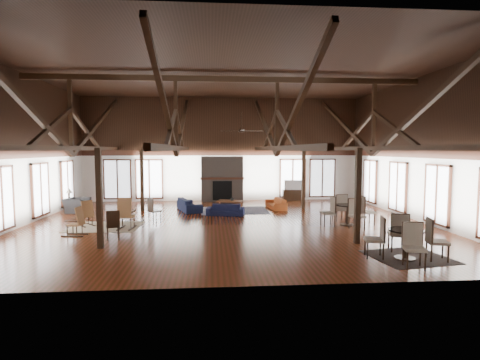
{
  "coord_description": "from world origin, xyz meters",
  "views": [
    {
      "loc": [
        -0.64,
        -14.95,
        3.0
      ],
      "look_at": [
        0.6,
        1.0,
        1.69
      ],
      "focal_mm": 28.0,
      "sensor_mm": 36.0,
      "label": 1
    }
  ],
  "objects": [
    {
      "name": "vase",
      "position": [
        0.39,
        3.4,
        0.57
      ],
      "size": [
        0.23,
        0.23,
        0.19
      ],
      "primitive_type": "imported",
      "rotation": [
        0.0,
        0.0,
        -0.4
      ],
      "color": "#B2B2B2",
      "rests_on": "coffee_table"
    },
    {
      "name": "side_chair_b",
      "position": [
        -3.89,
        -2.46,
        0.58
      ],
      "size": [
        0.53,
        0.53,
        1.0
      ],
      "rotation": [
        0.0,
        0.0,
        0.32
      ],
      "color": "black",
      "rests_on": "floor"
    },
    {
      "name": "sofa_navy_front",
      "position": [
        0.01,
        1.93,
        0.25
      ],
      "size": [
        1.8,
        0.99,
        0.5
      ],
      "primitive_type": "imported",
      "rotation": [
        0.0,
        0.0,
        -0.2
      ],
      "color": "#131735",
      "rests_on": "floor"
    },
    {
      "name": "rocking_chair_a",
      "position": [
        -5.52,
        -0.05,
        0.48
      ],
      "size": [
        0.83,
        0.86,
        1.02
      ],
      "rotation": [
        0.0,
        0.0,
        0.73
      ],
      "color": "brown",
      "rests_on": "floor"
    },
    {
      "name": "wall_back",
      "position": [
        0.0,
        7.0,
        3.0
      ],
      "size": [
        16.0,
        0.02,
        6.0
      ],
      "primitive_type": "cube",
      "color": "white",
      "rests_on": "floor"
    },
    {
      "name": "ceiling_fan",
      "position": [
        0.5,
        -1.0,
        3.73
      ],
      "size": [
        1.6,
        1.6,
        0.75
      ],
      "color": "black",
      "rests_on": "roof_truss"
    },
    {
      "name": "rocking_chair_b",
      "position": [
        -3.86,
        -0.75,
        0.57
      ],
      "size": [
        0.58,
        0.98,
        1.21
      ],
      "rotation": [
        0.0,
        0.0,
        -0.08
      ],
      "color": "brown",
      "rests_on": "floor"
    },
    {
      "name": "coffee_table",
      "position": [
        0.3,
        3.39,
        0.42
      ],
      "size": [
        1.39,
        1.01,
        0.48
      ],
      "rotation": [
        0.0,
        0.0,
        -0.34
      ],
      "color": "brown",
      "rests_on": "floor"
    },
    {
      "name": "sofa_orange",
      "position": [
        2.65,
        3.75,
        0.26
      ],
      "size": [
        1.82,
        0.88,
        0.51
      ],
      "primitive_type": "imported",
      "rotation": [
        0.0,
        0.0,
        -1.46
      ],
      "color": "#B95523",
      "rests_on": "floor"
    },
    {
      "name": "armchair",
      "position": [
        -7.02,
        3.22,
        0.35
      ],
      "size": [
        1.22,
        1.11,
        0.7
      ],
      "primitive_type": "imported",
      "rotation": [
        0.0,
        0.0,
        1.4
      ],
      "color": "#262628",
      "rests_on": "floor"
    },
    {
      "name": "cafe_table_far",
      "position": [
        4.75,
        -0.66,
        0.57
      ],
      "size": [
        2.2,
        2.2,
        1.14
      ],
      "rotation": [
        0.0,
        0.0,
        0.06
      ],
      "color": "black",
      "rests_on": "floor"
    },
    {
      "name": "fireplace",
      "position": [
        0.0,
        6.67,
        1.29
      ],
      "size": [
        2.5,
        0.69,
        2.6
      ],
      "color": "#64574C",
      "rests_on": "floor"
    },
    {
      "name": "rug_dark",
      "position": [
        4.85,
        -5.12,
        0.01
      ],
      "size": [
        2.3,
        2.15,
        0.01
      ],
      "primitive_type": "cube",
      "rotation": [
        0.0,
        0.0,
        0.16
      ],
      "color": "black",
      "rests_on": "floor"
    },
    {
      "name": "television",
      "position": [
        4.18,
        6.75,
        0.91
      ],
      "size": [
        1.01,
        0.25,
        0.58
      ],
      "primitive_type": "imported",
      "rotation": [
        0.0,
        0.0,
        -0.12
      ],
      "color": "#B2B2B2",
      "rests_on": "tv_console"
    },
    {
      "name": "cafe_table_near",
      "position": [
        4.66,
        -5.28,
        0.57
      ],
      "size": [
        2.23,
        2.23,
        1.14
      ],
      "rotation": [
        0.0,
        0.0,
        -0.24
      ],
      "color": "black",
      "rests_on": "floor"
    },
    {
      "name": "wall_left",
      "position": [
        -8.0,
        0.0,
        3.0
      ],
      "size": [
        0.02,
        14.0,
        6.0
      ],
      "primitive_type": "cube",
      "color": "white",
      "rests_on": "floor"
    },
    {
      "name": "post_grid",
      "position": [
        0.0,
        0.0,
        1.52
      ],
      "size": [
        8.16,
        7.16,
        3.05
      ],
      "color": "black",
      "rests_on": "floor"
    },
    {
      "name": "wall_front",
      "position": [
        0.0,
        -7.0,
        3.0
      ],
      "size": [
        16.0,
        0.02,
        6.0
      ],
      "primitive_type": "cube",
      "color": "white",
      "rests_on": "floor"
    },
    {
      "name": "cup_near",
      "position": [
        4.72,
        -5.24,
        0.87
      ],
      "size": [
        0.15,
        0.15,
        0.09
      ],
      "primitive_type": "imported",
      "rotation": [
        0.0,
        0.0,
        -0.42
      ],
      "color": "#B2B2B2",
      "rests_on": "cafe_table_near"
    },
    {
      "name": "wall_right",
      "position": [
        8.0,
        0.0,
        3.0
      ],
      "size": [
        0.02,
        14.0,
        6.0
      ],
      "primitive_type": "cube",
      "color": "white",
      "rests_on": "floor"
    },
    {
      "name": "ceiling",
      "position": [
        0.0,
        0.0,
        6.0
      ],
      "size": [
        16.0,
        14.0,
        0.02
      ],
      "primitive_type": "cube",
      "color": "black",
      "rests_on": "wall_back"
    },
    {
      "name": "roof_truss",
      "position": [
        0.0,
        0.0,
        4.03
      ],
      "size": [
        15.6,
        14.07,
        3.14
      ],
      "color": "black",
      "rests_on": "wall_back"
    },
    {
      "name": "rug_tan",
      "position": [
        -4.76,
        -0.25,
        0.01
      ],
      "size": [
        2.73,
        2.19,
        0.01
      ],
      "primitive_type": "cube",
      "rotation": [
        0.0,
        0.0,
        -0.04
      ],
      "color": "tan",
      "rests_on": "floor"
    },
    {
      "name": "cup_far",
      "position": [
        4.82,
        -0.71,
        0.87
      ],
      "size": [
        0.16,
        0.16,
        0.1
      ],
      "primitive_type": "imported",
      "rotation": [
        0.0,
        0.0,
        -0.34
      ],
      "color": "#B2B2B2",
      "rests_on": "cafe_table_far"
    },
    {
      "name": "side_table_lamp",
      "position": [
        -7.6,
        3.87,
        0.43
      ],
      "size": [
        0.44,
        0.44,
        1.12
      ],
      "color": "black",
      "rests_on": "floor"
    },
    {
      "name": "tv_console",
      "position": [
        4.21,
        6.75,
        0.31
      ],
      "size": [
        1.25,
        0.47,
        0.62
      ],
      "primitive_type": "cube",
      "color": "black",
      "rests_on": "floor"
    },
    {
      "name": "rocking_chair_c",
      "position": [
        -5.3,
        -1.72,
        0.48
      ],
      "size": [
        0.84,
        0.54,
        1.02
      ],
      "rotation": [
        0.0,
        0.0,
        1.42
      ],
      "color": "brown",
      "rests_on": "floor"
    },
    {
      "name": "rug_navy",
      "position": [
        0.49,
        3.24,
        0.01
      ],
      "size": [
        3.24,
        2.44,
        0.01
      ],
      "primitive_type": "cube",
      "rotation": [
        0.0,
        0.0,
        0.01
      ],
      "color": "#1A1B4A",
      "rests_on": "floor"
    },
    {
      "name": "floor",
      "position": [
        0.0,
        0.0,
        0.0
      ],
      "size": [
        16.0,
        16.0,
        0.0
      ],
      "primitive_type": "plane",
      "color": "#5D2313",
      "rests_on": "ground"
    },
    {
      "name": "side_chair_a",
      "position": [
        -3.05,
        0.53,
        0.59
      ],
      "size": [
        0.6,
        0.6,
        1.02
      ],
      "rotation": [
        0.0,
        0.0,
        -0.88
      ],
      "color": "black",
      "rests_on": "floor"
    },
    {
      "name": "sofa_navy_left",
      "position": [
        -1.72,
        3.37,
        0.3
      ],
      "size": [
        2.18,
        1.38,
        0.59
      ],
      "primitive_type": "imported",
      "rotation": [
        0.0,
        0.0,
        1.88
      ],
      "color": "#131934",
      "rests_on": "floor"
    }
  ]
}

